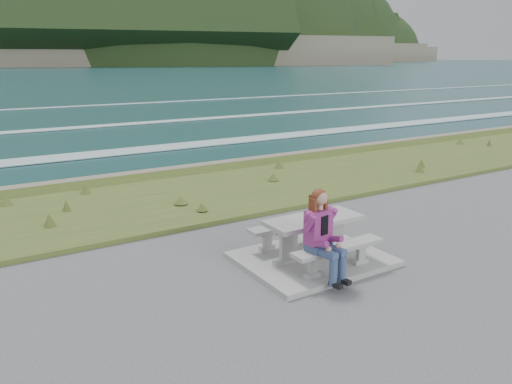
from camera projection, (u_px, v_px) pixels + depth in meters
concrete_slab at (312, 259)px, 9.21m from camera, size 2.60×2.10×0.10m
picnic_table at (313, 226)px, 9.04m from camera, size 1.80×0.75×0.75m
bench_landward at (338, 251)px, 8.53m from camera, size 1.80×0.35×0.45m
bench_seaward at (290, 228)px, 9.68m from camera, size 1.80×0.35×0.45m
grass_verge at (196, 198)px, 13.32m from camera, size 160.00×4.50×0.22m
shore_drop at (157, 177)px, 15.70m from camera, size 160.00×0.80×2.20m
ocean at (56, 149)px, 30.26m from camera, size 1600.00×1600.00×0.09m
headland_range at (202, 49)px, 429.94m from camera, size 729.83×363.95×214.88m
seated_woman at (325, 247)px, 8.15m from camera, size 0.54×0.82×1.51m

